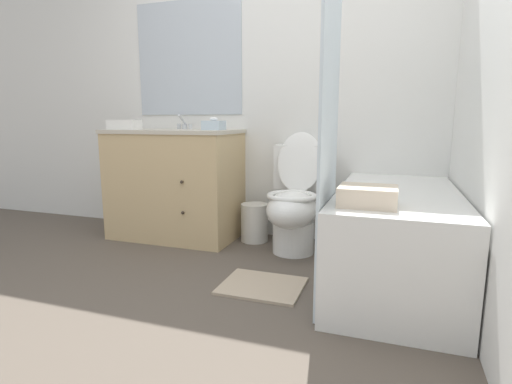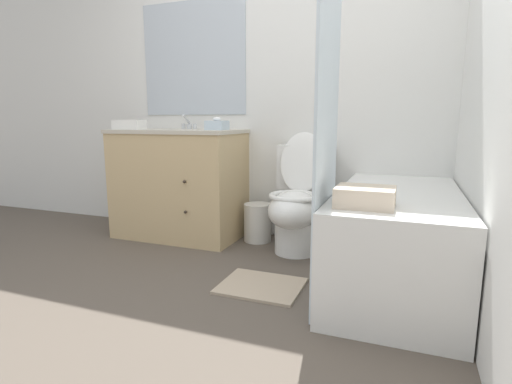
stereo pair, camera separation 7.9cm
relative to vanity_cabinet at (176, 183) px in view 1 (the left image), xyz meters
name	(u,v)px [view 1 (the left image)]	position (x,y,z in m)	size (l,w,h in m)	color
ground_plane	(179,327)	(0.77, -1.32, -0.45)	(14.00, 14.00, 0.00)	brown
wall_back	(277,83)	(0.77, 0.31, 0.80)	(8.00, 0.06, 2.50)	silver
wall_right	(486,60)	(2.09, -0.52, 0.80)	(0.05, 2.61, 2.50)	silver
vanity_cabinet	(176,183)	(0.00, 0.00, 0.00)	(1.03, 0.61, 0.88)	tan
sink_faucet	(184,125)	(0.00, 0.17, 0.47)	(0.14, 0.12, 0.12)	silver
toilet	(295,202)	(1.02, -0.05, -0.08)	(0.42, 0.66, 0.87)	white
bathtub	(395,237)	(1.72, -0.43, -0.17)	(0.67, 1.43, 0.56)	white
shower_curtain	(329,124)	(1.37, -0.83, 0.49)	(0.01, 0.51, 1.87)	silver
wastebasket	(255,222)	(0.66, 0.08, -0.30)	(0.22, 0.22, 0.30)	silver
tissue_box	(214,125)	(0.38, -0.04, 0.47)	(0.15, 0.14, 0.10)	silver
hand_towel_folded	(124,125)	(-0.35, -0.16, 0.47)	(0.25, 0.13, 0.08)	white
bath_towel_folded	(368,196)	(1.58, -0.90, 0.15)	(0.27, 0.23, 0.09)	beige
bath_mat	(262,286)	(1.00, -0.76, -0.44)	(0.47, 0.39, 0.02)	tan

